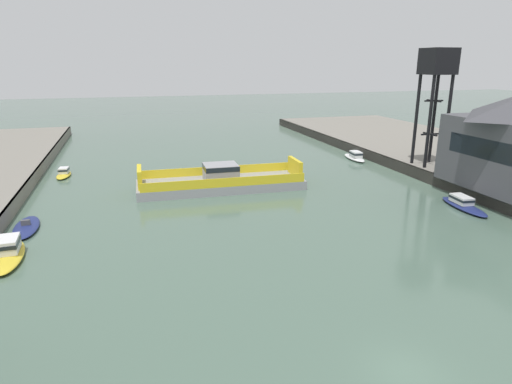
{
  "coord_description": "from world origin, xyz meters",
  "views": [
    {
      "loc": [
        -12.89,
        -16.14,
        15.44
      ],
      "look_at": [
        0.0,
        27.37,
        2.0
      ],
      "focal_mm": 30.83,
      "sensor_mm": 36.0,
      "label": 1
    }
  ],
  "objects_px": {
    "chain_ferry": "(221,181)",
    "crane_tower": "(437,72)",
    "moored_boat_near_right": "(64,173)",
    "moored_boat_far_right": "(9,252)",
    "moored_boat_far_left": "(26,227)",
    "moored_boat_near_left": "(463,204)",
    "moored_boat_upstream_a": "(355,156)"
  },
  "relations": [
    {
      "from": "chain_ferry",
      "to": "moored_boat_near_left",
      "type": "relative_size",
      "value": 2.84
    },
    {
      "from": "moored_boat_far_left",
      "to": "moored_boat_upstream_a",
      "type": "relative_size",
      "value": 0.99
    },
    {
      "from": "chain_ferry",
      "to": "crane_tower",
      "type": "height_order",
      "value": "crane_tower"
    },
    {
      "from": "crane_tower",
      "to": "moored_boat_near_left",
      "type": "bearing_deg",
      "value": -111.54
    },
    {
      "from": "chain_ferry",
      "to": "moored_boat_far_right",
      "type": "xyz_separation_m",
      "value": [
        -20.97,
        -15.37,
        -0.38
      ]
    },
    {
      "from": "moored_boat_near_right",
      "to": "moored_boat_upstream_a",
      "type": "distance_m",
      "value": 44.74
    },
    {
      "from": "chain_ferry",
      "to": "moored_boat_near_right",
      "type": "distance_m",
      "value": 23.5
    },
    {
      "from": "moored_boat_far_left",
      "to": "moored_boat_far_right",
      "type": "distance_m",
      "value": 6.85
    },
    {
      "from": "moored_boat_near_right",
      "to": "moored_boat_upstream_a",
      "type": "bearing_deg",
      "value": -2.23
    },
    {
      "from": "moored_boat_near_right",
      "to": "moored_boat_far_right",
      "type": "xyz_separation_m",
      "value": [
        -1.08,
        -27.88,
        0.18
      ]
    },
    {
      "from": "chain_ferry",
      "to": "moored_boat_near_right",
      "type": "height_order",
      "value": "chain_ferry"
    },
    {
      "from": "moored_boat_near_left",
      "to": "crane_tower",
      "type": "xyz_separation_m",
      "value": [
        5.35,
        13.56,
        13.71
      ]
    },
    {
      "from": "chain_ferry",
      "to": "crane_tower",
      "type": "xyz_separation_m",
      "value": [
        29.27,
        -1.55,
        13.19
      ]
    },
    {
      "from": "moored_boat_far_left",
      "to": "crane_tower",
      "type": "bearing_deg",
      "value": 7.91
    },
    {
      "from": "moored_boat_near_left",
      "to": "moored_boat_far_right",
      "type": "relative_size",
      "value": 1.02
    },
    {
      "from": "crane_tower",
      "to": "moored_boat_far_left",
      "type": "bearing_deg",
      "value": -172.09
    },
    {
      "from": "moored_boat_near_left",
      "to": "crane_tower",
      "type": "height_order",
      "value": "crane_tower"
    },
    {
      "from": "chain_ferry",
      "to": "moored_boat_far_left",
      "type": "relative_size",
      "value": 3.16
    },
    {
      "from": "moored_boat_near_right",
      "to": "moored_boat_far_right",
      "type": "distance_m",
      "value": 27.91
    },
    {
      "from": "chain_ferry",
      "to": "moored_boat_near_right",
      "type": "xyz_separation_m",
      "value": [
        -19.89,
        12.52,
        -0.56
      ]
    },
    {
      "from": "chain_ferry",
      "to": "moored_boat_near_left",
      "type": "xyz_separation_m",
      "value": [
        23.92,
        -15.11,
        -0.52
      ]
    },
    {
      "from": "moored_boat_near_left",
      "to": "moored_boat_near_right",
      "type": "bearing_deg",
      "value": 147.76
    },
    {
      "from": "chain_ferry",
      "to": "moored_boat_far_right",
      "type": "height_order",
      "value": "chain_ferry"
    },
    {
      "from": "moored_boat_near_left",
      "to": "chain_ferry",
      "type": "bearing_deg",
      "value": 147.71
    },
    {
      "from": "moored_boat_upstream_a",
      "to": "chain_ferry",
      "type": "bearing_deg",
      "value": -156.53
    },
    {
      "from": "moored_boat_near_right",
      "to": "moored_boat_far_left",
      "type": "xyz_separation_m",
      "value": [
        -1.04,
        -21.05,
        -0.2
      ]
    },
    {
      "from": "moored_boat_near_right",
      "to": "moored_boat_far_left",
      "type": "bearing_deg",
      "value": -92.83
    },
    {
      "from": "moored_boat_near_right",
      "to": "crane_tower",
      "type": "xyz_separation_m",
      "value": [
        49.15,
        -14.07,
        13.75
      ]
    },
    {
      "from": "chain_ferry",
      "to": "moored_boat_upstream_a",
      "type": "xyz_separation_m",
      "value": [
        24.82,
        10.78,
        -0.47
      ]
    },
    {
      "from": "chain_ferry",
      "to": "moored_boat_far_right",
      "type": "bearing_deg",
      "value": -143.76
    },
    {
      "from": "moored_boat_near_left",
      "to": "moored_boat_far_right",
      "type": "bearing_deg",
      "value": -179.67
    },
    {
      "from": "chain_ferry",
      "to": "moored_boat_far_left",
      "type": "bearing_deg",
      "value": -157.83
    }
  ]
}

